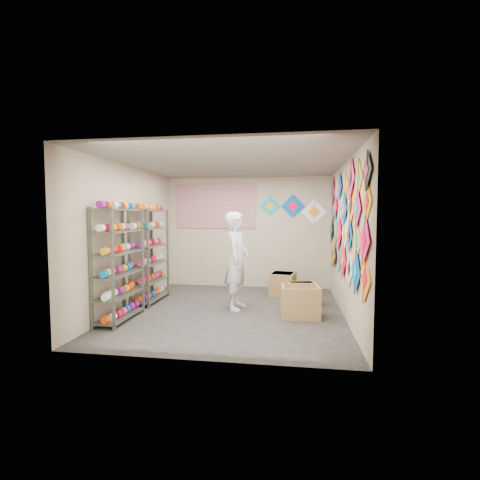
% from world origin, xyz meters
% --- Properties ---
extents(ground, '(4.50, 4.50, 0.00)m').
position_xyz_m(ground, '(0.00, 0.00, 0.00)').
color(ground, black).
extents(room_walls, '(4.50, 4.50, 4.50)m').
position_xyz_m(room_walls, '(0.00, 0.00, 1.64)').
color(room_walls, tan).
rests_on(room_walls, ground).
extents(shelf_rack_front, '(0.40, 1.10, 1.90)m').
position_xyz_m(shelf_rack_front, '(-1.78, -0.85, 0.95)').
color(shelf_rack_front, '#4C5147').
rests_on(shelf_rack_front, ground).
extents(shelf_rack_back, '(0.40, 1.10, 1.90)m').
position_xyz_m(shelf_rack_back, '(-1.78, 0.45, 0.95)').
color(shelf_rack_back, '#4C5147').
rests_on(shelf_rack_back, ground).
extents(string_spools, '(0.12, 2.36, 0.12)m').
position_xyz_m(string_spools, '(-1.78, -0.20, 1.05)').
color(string_spools, '#F82A61').
rests_on(string_spools, ground).
extents(kite_wall_display, '(0.06, 4.24, 2.05)m').
position_xyz_m(kite_wall_display, '(1.98, 0.03, 1.62)').
color(kite_wall_display, orange).
rests_on(kite_wall_display, room_walls).
extents(back_wall_kites, '(1.61, 0.02, 0.73)m').
position_xyz_m(back_wall_kites, '(1.16, 2.24, 1.94)').
color(back_wall_kites, '#009B99').
rests_on(back_wall_kites, room_walls).
extents(poster, '(2.00, 0.01, 1.10)m').
position_xyz_m(poster, '(-0.80, 2.23, 2.00)').
color(poster, '#6D4494').
rests_on(poster, room_walls).
extents(shopkeeper, '(0.74, 0.55, 1.84)m').
position_xyz_m(shopkeeper, '(0.06, 0.17, 0.92)').
color(shopkeeper, silver).
rests_on(shopkeeper, ground).
extents(carton_a, '(0.70, 0.60, 0.54)m').
position_xyz_m(carton_a, '(1.23, -0.20, 0.27)').
color(carton_a, olive).
rests_on(carton_a, ground).
extents(carton_b, '(0.63, 0.55, 0.44)m').
position_xyz_m(carton_b, '(1.30, 0.61, 0.22)').
color(carton_b, olive).
rests_on(carton_b, ground).
extents(carton_c, '(0.62, 0.66, 0.50)m').
position_xyz_m(carton_c, '(0.89, 1.42, 0.25)').
color(carton_c, olive).
rests_on(carton_c, ground).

